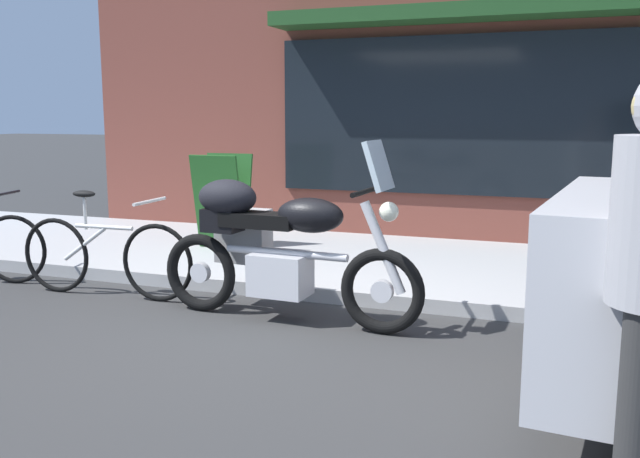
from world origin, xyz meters
The scene contains 4 objects.
ground_plane centered at (0.00, 0.00, 0.00)m, with size 80.00×80.00×0.00m, color #313131.
touring_motorcycle centered at (0.01, 0.53, 0.60)m, with size 2.16×0.73×1.39m.
parked_bicycle centered at (-1.63, 0.63, 0.37)m, with size 1.69×0.48×0.92m.
sandwich_board_sign centered at (-1.43, 2.42, 0.63)m, with size 0.55×0.43×1.02m.
Camera 1 is at (2.16, -4.24, 1.57)m, focal length 38.97 mm.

